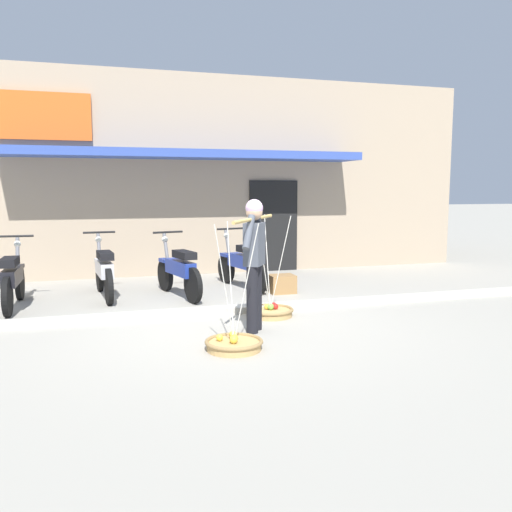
% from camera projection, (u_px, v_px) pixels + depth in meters
% --- Properties ---
extents(ground_plane, '(90.00, 90.00, 0.00)m').
position_uv_depth(ground_plane, '(234.00, 325.00, 7.19)').
color(ground_plane, '#9E998C').
extents(sidewalk_curb, '(20.00, 0.24, 0.10)m').
position_uv_depth(sidewalk_curb, '(222.00, 310.00, 7.85)').
color(sidewalk_curb, '#BAB4A5').
rests_on(sidewalk_curb, ground).
extents(fruit_vendor, '(0.94, 1.44, 1.70)m').
position_uv_depth(fruit_vendor, '(254.00, 256.00, 6.78)').
color(fruit_vendor, black).
rests_on(fruit_vendor, ground).
extents(fruit_basket_left_side, '(0.67, 0.67, 1.45)m').
position_uv_depth(fruit_basket_left_side, '(270.00, 311.00, 7.70)').
color(fruit_basket_left_side, tan).
rests_on(fruit_basket_left_side, ground).
extents(fruit_basket_right_side, '(0.67, 0.67, 1.45)m').
position_uv_depth(fruit_basket_right_side, '(234.00, 343.00, 6.09)').
color(fruit_basket_right_side, tan).
rests_on(fruit_basket_right_side, ground).
extents(motorcycle_nearest_shop, '(0.54, 1.82, 1.09)m').
position_uv_depth(motorcycle_nearest_shop, '(13.00, 279.00, 8.17)').
color(motorcycle_nearest_shop, black).
rests_on(motorcycle_nearest_shop, ground).
extents(motorcycle_second_in_row, '(0.54, 1.82, 1.09)m').
position_uv_depth(motorcycle_second_in_row, '(104.00, 271.00, 8.93)').
color(motorcycle_second_in_row, black).
rests_on(motorcycle_second_in_row, ground).
extents(motorcycle_third_in_row, '(0.62, 1.79, 1.09)m').
position_uv_depth(motorcycle_third_in_row, '(179.00, 271.00, 9.00)').
color(motorcycle_third_in_row, black).
rests_on(motorcycle_third_in_row, ground).
extents(motorcycle_end_of_row, '(0.60, 1.79, 1.09)m').
position_uv_depth(motorcycle_end_of_row, '(242.00, 264.00, 9.77)').
color(motorcycle_end_of_row, black).
rests_on(motorcycle_end_of_row, ground).
extents(storefront_building, '(13.00, 6.00, 4.20)m').
position_uv_depth(storefront_building, '(169.00, 177.00, 13.51)').
color(storefront_building, tan).
rests_on(storefront_building, ground).
extents(wooden_crate, '(0.44, 0.36, 0.32)m').
position_uv_depth(wooden_crate, '(282.00, 284.00, 9.40)').
color(wooden_crate, olive).
rests_on(wooden_crate, ground).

